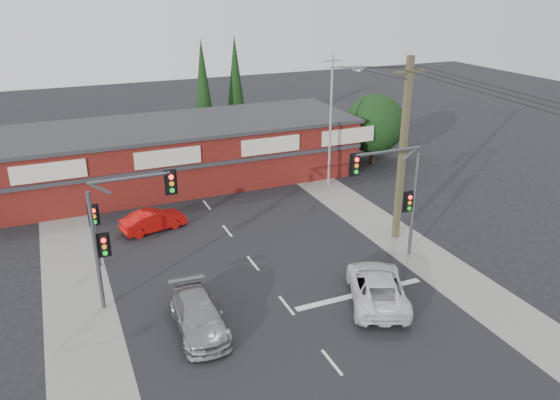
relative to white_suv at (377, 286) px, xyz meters
name	(u,v)px	position (x,y,z in m)	size (l,w,h in m)	color
ground	(277,294)	(-3.91, 2.22, -0.71)	(120.00, 120.00, 0.00)	black
road_strip	(241,249)	(-3.91, 7.22, -0.71)	(14.00, 70.00, 0.01)	black
verge_left	(75,280)	(-12.41, 7.22, -0.70)	(3.00, 70.00, 0.02)	gray
verge_right	(376,223)	(4.59, 7.22, -0.70)	(3.00, 70.00, 0.02)	gray
stop_line	(360,294)	(-0.41, 0.72, -0.70)	(6.50, 0.35, 0.01)	silver
white_suv	(377,286)	(0.00, 0.00, 0.00)	(2.37, 5.13, 1.43)	silver
silver_suv	(198,316)	(-7.96, 0.99, -0.04)	(1.88, 4.62, 1.34)	gray
red_sedan	(153,220)	(-7.77, 11.47, -0.10)	(1.30, 3.73, 1.23)	#B60E0B
lane_dashes	(239,246)	(-3.91, 7.54, -0.70)	(0.12, 48.24, 0.01)	silver
shop_building	(171,153)	(-4.91, 19.20, 1.42)	(27.30, 8.40, 4.22)	#521310
tree_cluster	(373,126)	(10.78, 17.66, 2.18)	(5.90, 5.10, 5.50)	#2D2116
conifer_near	(203,85)	(-0.41, 26.22, 4.77)	(1.80, 1.80, 9.25)	#2D2116
conifer_far	(235,78)	(3.09, 28.22, 4.77)	(1.80, 1.80, 9.25)	#2D2116
traffic_mast_left	(119,223)	(-10.34, 4.22, 3.22)	(3.77, 0.27, 5.97)	#47494C
traffic_mast_right	(397,187)	(2.95, 3.22, 3.23)	(3.96, 0.27, 5.97)	#47494C
pedestal_signal	(95,223)	(-11.11, 8.22, 1.69)	(0.55, 0.27, 3.38)	#47494C
utility_pole	(401,145)	(4.45, 5.20, 4.68)	(4.38, 0.59, 10.00)	brown
steel_pole	(331,120)	(5.09, 14.22, 3.99)	(1.20, 0.16, 9.00)	gray
power_lines	(487,94)	(4.56, -0.25, 8.33)	(2.01, 29.00, 1.22)	black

